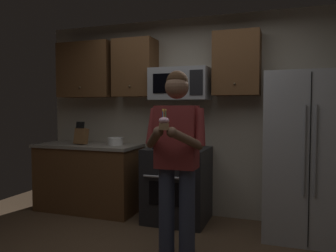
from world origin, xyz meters
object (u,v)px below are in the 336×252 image
microwave (180,84)px  knife_block (81,136)px  refrigerator (308,156)px  bowl_large_white (115,141)px  cupcake (164,123)px  oven_range (177,184)px  person (176,154)px

microwave → knife_block: bearing=-173.8°
refrigerator → knife_block: refrigerator is taller
microwave → refrigerator: microwave is taller
microwave → bowl_large_white: 1.17m
knife_block → cupcake: cupcake is taller
oven_range → knife_block: knife_block is taller
refrigerator → bowl_large_white: 2.40m
knife_block → bowl_large_white: size_ratio=1.47×
oven_range → person: 1.20m
knife_block → person: size_ratio=0.18×
oven_range → bowl_large_white: size_ratio=4.29×
oven_range → refrigerator: 1.56m
refrigerator → knife_block: size_ratio=5.63×
knife_block → person: (1.70, -1.00, -0.04)m
refrigerator → knife_block: (-2.88, 0.01, 0.14)m
oven_range → bowl_large_white: bearing=176.6°
oven_range → microwave: 1.26m
oven_range → person: person is taller
oven_range → person: size_ratio=0.53×
person → cupcake: 0.44m
oven_range → bowl_large_white: bowl_large_white is taller
knife_block → cupcake: 2.17m
oven_range → cupcake: cupcake is taller
bowl_large_white → cupcake: cupcake is taller
refrigerator → bowl_large_white: refrigerator is taller
cupcake → refrigerator: bearing=48.2°
oven_range → microwave: size_ratio=1.26×
cupcake → oven_range: bearing=103.4°
microwave → cupcake: size_ratio=4.26×
microwave → bowl_large_white: (-0.90, -0.07, -0.75)m
oven_range → knife_block: bearing=-178.8°
cupcake → microwave: bearing=102.3°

